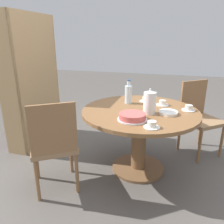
{
  "coord_description": "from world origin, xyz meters",
  "views": [
    {
      "loc": [
        -2.18,
        -0.33,
        1.44
      ],
      "look_at": [
        0.0,
        0.31,
        0.66
      ],
      "focal_mm": 35.0,
      "sensor_mm": 36.0,
      "label": 1
    }
  ],
  "objects_px": {
    "chair_b": "(54,144)",
    "bookshelf": "(33,82)",
    "coffee_pot": "(150,102)",
    "cup_c": "(152,125)",
    "water_bottle": "(128,94)",
    "cup_a": "(163,103)",
    "cake_main": "(132,117)",
    "cup_d": "(146,100)",
    "cup_b": "(189,108)",
    "chair_a": "(199,116)"
  },
  "relations": [
    {
      "from": "chair_b",
      "to": "cup_d",
      "type": "height_order",
      "value": "chair_b"
    },
    {
      "from": "cup_a",
      "to": "coffee_pot",
      "type": "bearing_deg",
      "value": 161.83
    },
    {
      "from": "cup_c",
      "to": "chair_b",
      "type": "bearing_deg",
      "value": 98.56
    },
    {
      "from": "cake_main",
      "to": "cup_a",
      "type": "distance_m",
      "value": 0.6
    },
    {
      "from": "water_bottle",
      "to": "cake_main",
      "type": "bearing_deg",
      "value": -163.63
    },
    {
      "from": "coffee_pot",
      "to": "cup_b",
      "type": "xyz_separation_m",
      "value": [
        0.22,
        -0.38,
        -0.09
      ]
    },
    {
      "from": "cup_a",
      "to": "cup_d",
      "type": "xyz_separation_m",
      "value": [
        0.1,
        0.2,
        0.0
      ]
    },
    {
      "from": "chair_b",
      "to": "bookshelf",
      "type": "distance_m",
      "value": 1.28
    },
    {
      "from": "cup_d",
      "to": "cup_b",
      "type": "bearing_deg",
      "value": -113.46
    },
    {
      "from": "cup_b",
      "to": "chair_a",
      "type": "bearing_deg",
      "value": -18.22
    },
    {
      "from": "water_bottle",
      "to": "cup_a",
      "type": "height_order",
      "value": "water_bottle"
    },
    {
      "from": "cake_main",
      "to": "chair_b",
      "type": "bearing_deg",
      "value": 111.03
    },
    {
      "from": "water_bottle",
      "to": "cup_b",
      "type": "distance_m",
      "value": 0.67
    },
    {
      "from": "chair_b",
      "to": "coffee_pot",
      "type": "bearing_deg",
      "value": 175.81
    },
    {
      "from": "chair_a",
      "to": "cake_main",
      "type": "relative_size",
      "value": 3.33
    },
    {
      "from": "chair_a",
      "to": "cup_c",
      "type": "distance_m",
      "value": 1.21
    },
    {
      "from": "bookshelf",
      "to": "cup_d",
      "type": "height_order",
      "value": "bookshelf"
    },
    {
      "from": "cup_b",
      "to": "bookshelf",
      "type": "bearing_deg",
      "value": 84.12
    },
    {
      "from": "water_bottle",
      "to": "cup_c",
      "type": "height_order",
      "value": "water_bottle"
    },
    {
      "from": "chair_a",
      "to": "chair_b",
      "type": "relative_size",
      "value": 1.0
    },
    {
      "from": "chair_b",
      "to": "bookshelf",
      "type": "relative_size",
      "value": 0.53
    },
    {
      "from": "bookshelf",
      "to": "coffee_pot",
      "type": "bearing_deg",
      "value": 75.44
    },
    {
      "from": "chair_b",
      "to": "bookshelf",
      "type": "height_order",
      "value": "bookshelf"
    },
    {
      "from": "bookshelf",
      "to": "cake_main",
      "type": "relative_size",
      "value": 6.25
    },
    {
      "from": "chair_a",
      "to": "cake_main",
      "type": "bearing_deg",
      "value": -165.45
    },
    {
      "from": "cake_main",
      "to": "chair_a",
      "type": "bearing_deg",
      "value": -35.41
    },
    {
      "from": "chair_a",
      "to": "water_bottle",
      "type": "height_order",
      "value": "water_bottle"
    },
    {
      "from": "coffee_pot",
      "to": "cup_c",
      "type": "xyz_separation_m",
      "value": [
        -0.36,
        -0.07,
        -0.09
      ]
    },
    {
      "from": "cup_c",
      "to": "coffee_pot",
      "type": "bearing_deg",
      "value": 10.72
    },
    {
      "from": "cup_b",
      "to": "chair_b",
      "type": "bearing_deg",
      "value": 120.63
    },
    {
      "from": "cup_a",
      "to": "cup_d",
      "type": "distance_m",
      "value": 0.23
    },
    {
      "from": "cup_d",
      "to": "cup_a",
      "type": "bearing_deg",
      "value": -115.24
    },
    {
      "from": "water_bottle",
      "to": "cup_b",
      "type": "relative_size",
      "value": 1.96
    },
    {
      "from": "chair_a",
      "to": "bookshelf",
      "type": "height_order",
      "value": "bookshelf"
    },
    {
      "from": "chair_a",
      "to": "coffee_pot",
      "type": "distance_m",
      "value": 0.97
    },
    {
      "from": "chair_b",
      "to": "bookshelf",
      "type": "xyz_separation_m",
      "value": [
        0.91,
        0.82,
        0.36
      ]
    },
    {
      "from": "chair_a",
      "to": "cake_main",
      "type": "height_order",
      "value": "chair_a"
    },
    {
      "from": "water_bottle",
      "to": "cake_main",
      "type": "distance_m",
      "value": 0.55
    },
    {
      "from": "cup_d",
      "to": "chair_a",
      "type": "bearing_deg",
      "value": -65.18
    },
    {
      "from": "chair_a",
      "to": "cup_d",
      "type": "distance_m",
      "value": 0.75
    },
    {
      "from": "cup_a",
      "to": "bookshelf",
      "type": "bearing_deg",
      "value": 86.85
    },
    {
      "from": "chair_a",
      "to": "coffee_pot",
      "type": "relative_size",
      "value": 3.6
    },
    {
      "from": "coffee_pot",
      "to": "water_bottle",
      "type": "relative_size",
      "value": 0.94
    },
    {
      "from": "bookshelf",
      "to": "water_bottle",
      "type": "relative_size",
      "value": 6.31
    },
    {
      "from": "coffee_pot",
      "to": "cake_main",
      "type": "height_order",
      "value": "coffee_pot"
    },
    {
      "from": "cake_main",
      "to": "cup_c",
      "type": "height_order",
      "value": "cake_main"
    },
    {
      "from": "coffee_pot",
      "to": "cake_main",
      "type": "relative_size",
      "value": 0.93
    },
    {
      "from": "chair_a",
      "to": "coffee_pot",
      "type": "xyz_separation_m",
      "value": [
        -0.72,
        0.55,
        0.33
      ]
    },
    {
      "from": "chair_a",
      "to": "cup_c",
      "type": "xyz_separation_m",
      "value": [
        -1.08,
        0.48,
        0.24
      ]
    },
    {
      "from": "water_bottle",
      "to": "cup_a",
      "type": "xyz_separation_m",
      "value": [
        0.03,
        -0.39,
        -0.09
      ]
    }
  ]
}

